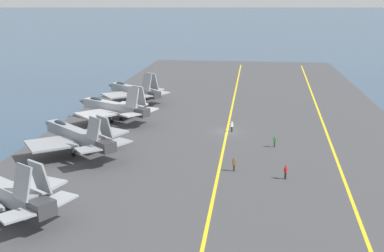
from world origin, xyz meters
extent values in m
plane|color=#334C66|center=(0.00, 0.00, 0.00)|extent=(2000.00, 2000.00, 0.00)
cube|color=#424244|center=(0.00, 0.00, 0.20)|extent=(172.30, 55.88, 0.40)
cube|color=yellow|center=(0.00, -15.37, 0.40)|extent=(154.95, 6.70, 0.01)
cube|color=yellow|center=(0.00, 0.00, 0.40)|extent=(155.07, 0.36, 0.01)
cube|color=#93999E|center=(-32.04, 20.25, 2.76)|extent=(7.42, 10.70, 1.70)
cube|color=#38383A|center=(-35.59, 14.41, 2.76)|extent=(2.64, 2.61, 1.45)
cube|color=#93999E|center=(-29.41, 18.20, 2.21)|extent=(6.18, 6.21, 0.28)
cube|color=#93999E|center=(-35.71, 15.94, 5.17)|extent=(1.94, 2.35, 3.07)
cube|color=#93999E|center=(-34.18, 15.01, 5.17)|extent=(1.94, 2.35, 3.07)
cube|color=#93999E|center=(-37.27, 15.98, 2.76)|extent=(3.54, 3.48, 0.20)
cube|color=#93999E|center=(-33.42, 13.64, 2.76)|extent=(3.40, 3.04, 0.20)
cylinder|color=#B2B2B7|center=(-31.63, 18.63, 1.16)|extent=(0.16, 0.16, 1.51)
cylinder|color=black|center=(-31.63, 18.63, 0.70)|extent=(0.50, 0.63, 0.60)
cube|color=gray|center=(-13.19, 19.74, 3.03)|extent=(9.40, 10.82, 1.54)
cone|color=#5B5E60|center=(-8.42, 25.46, 3.03)|extent=(2.68, 2.80, 1.47)
cube|color=#38383A|center=(-18.08, 13.90, 3.03)|extent=(2.69, 2.73, 1.31)
ellipsoid|color=#232D38|center=(-10.70, 22.73, 3.76)|extent=(2.65, 2.94, 0.85)
cube|color=gray|center=(-16.30, 21.77, 2.53)|extent=(7.91, 7.97, 0.28)
cube|color=gray|center=(-10.65, 17.05, 2.53)|extent=(7.65, 7.53, 0.28)
cube|color=gray|center=(-17.81, 15.48, 5.18)|extent=(2.22, 2.41, 2.73)
cube|color=gray|center=(-16.57, 14.44, 5.18)|extent=(2.22, 2.41, 2.73)
cube|color=gray|center=(-19.41, 15.69, 3.03)|extent=(3.66, 3.70, 0.20)
cube|color=gray|center=(-16.08, 12.90, 3.03)|extent=(3.64, 3.50, 0.20)
cylinder|color=#B2B2B7|center=(-10.14, 23.40, 1.33)|extent=(0.16, 0.16, 1.86)
cylinder|color=black|center=(-10.14, 23.40, 0.70)|extent=(0.55, 0.60, 0.60)
cylinder|color=#B2B2B7|center=(-14.86, 19.44, 1.33)|extent=(0.16, 0.16, 1.86)
cylinder|color=black|center=(-14.86, 19.44, 0.70)|extent=(0.55, 0.60, 0.60)
cylinder|color=#B2B2B7|center=(-13.20, 18.05, 1.33)|extent=(0.16, 0.16, 1.86)
cylinder|color=black|center=(-13.20, 18.05, 0.70)|extent=(0.55, 0.60, 0.60)
cube|color=#A8AAAF|center=(4.34, 19.95, 2.87)|extent=(7.25, 11.23, 1.57)
cone|color=#5B5E60|center=(7.76, 26.02, 2.87)|extent=(2.41, 2.71, 1.49)
cube|color=#38383A|center=(0.85, 13.73, 2.87)|extent=(2.53, 2.58, 1.34)
ellipsoid|color=#232D38|center=(6.13, 23.12, 3.62)|extent=(2.18, 2.97, 0.86)
cube|color=#A8AAAF|center=(0.98, 21.37, 2.36)|extent=(7.70, 7.68, 0.28)
cube|color=#A8AAAF|center=(7.31, 17.81, 2.36)|extent=(6.86, 6.51, 0.28)
cube|color=#A8AAAF|center=(0.76, 15.26, 5.32)|extent=(1.98, 2.47, 3.28)
cube|color=#A8AAAF|center=(2.20, 14.45, 5.32)|extent=(1.98, 2.47, 3.28)
cube|color=#A8AAAF|center=(-0.82, 15.22, 2.87)|extent=(3.60, 3.53, 0.20)
cube|color=#A8AAAF|center=(2.99, 13.08, 2.87)|extent=(3.39, 3.07, 0.20)
cylinder|color=#B2B2B7|center=(6.53, 23.83, 1.24)|extent=(0.16, 0.16, 1.69)
cylinder|color=black|center=(6.53, 23.83, 0.70)|extent=(0.49, 0.63, 0.60)
cylinder|color=#B2B2B7|center=(2.79, 19.42, 1.24)|extent=(0.16, 0.16, 1.69)
cylinder|color=black|center=(2.79, 19.42, 0.70)|extent=(0.49, 0.63, 0.60)
cylinder|color=#B2B2B7|center=(4.71, 18.35, 1.24)|extent=(0.16, 0.16, 1.69)
cylinder|color=black|center=(4.71, 18.35, 0.70)|extent=(0.49, 0.63, 0.60)
cube|color=#93999E|center=(20.81, 20.52, 2.65)|extent=(8.67, 10.43, 1.52)
cone|color=#5B5E60|center=(25.15, 26.03, 2.65)|extent=(2.55, 2.69, 1.45)
cube|color=#38383A|center=(16.37, 14.88, 2.65)|extent=(2.59, 2.62, 1.30)
ellipsoid|color=#232D38|center=(23.08, 23.40, 3.37)|extent=(2.48, 2.83, 0.84)
cube|color=#93999E|center=(17.78, 22.38, 2.15)|extent=(7.51, 7.57, 0.28)
cube|color=#93999E|center=(23.33, 18.02, 2.15)|extent=(7.18, 7.03, 0.28)
cube|color=#93999E|center=(16.54, 16.40, 5.03)|extent=(2.18, 2.40, 3.18)
cube|color=#93999E|center=(17.80, 15.41, 5.03)|extent=(2.18, 2.40, 3.18)
cube|color=#93999E|center=(14.97, 16.60, 2.65)|extent=(3.57, 3.61, 0.20)
cube|color=#93999E|center=(18.37, 13.92, 2.65)|extent=(3.55, 3.34, 0.20)
cylinder|color=#B2B2B7|center=(23.58, 24.04, 1.14)|extent=(0.16, 0.16, 1.49)
cylinder|color=black|center=(23.58, 24.04, 0.70)|extent=(0.54, 0.61, 0.60)
cylinder|color=#B2B2B7|center=(19.21, 20.22, 1.14)|extent=(0.16, 0.16, 1.49)
cylinder|color=black|center=(19.21, 20.22, 0.70)|extent=(0.54, 0.61, 0.60)
cylinder|color=#B2B2B7|center=(20.89, 18.90, 1.14)|extent=(0.16, 0.16, 1.49)
cylinder|color=black|center=(20.89, 18.90, 0.70)|extent=(0.54, 0.61, 0.60)
cylinder|color=#232328|center=(-0.02, -0.75, 0.80)|extent=(0.24, 0.24, 0.81)
cube|color=white|center=(-0.02, -0.75, 1.47)|extent=(0.43, 0.46, 0.53)
sphere|color=#9E7051|center=(-0.02, -0.75, 1.87)|extent=(0.22, 0.22, 0.22)
sphere|color=white|center=(-0.02, -0.75, 1.93)|extent=(0.24, 0.24, 0.24)
cylinder|color=#4C473D|center=(-7.22, -7.09, 0.81)|extent=(0.24, 0.24, 0.82)
cube|color=green|center=(-7.22, -7.09, 1.51)|extent=(0.45, 0.37, 0.59)
sphere|color=tan|center=(-7.22, -7.09, 1.94)|extent=(0.22, 0.22, 0.22)
sphere|color=green|center=(-7.22, -7.09, 2.00)|extent=(0.24, 0.24, 0.24)
cylinder|color=#232328|center=(-19.52, -7.86, 0.83)|extent=(0.24, 0.24, 0.85)
cube|color=red|center=(-19.52, -7.86, 1.52)|extent=(0.46, 0.42, 0.55)
sphere|color=#9E7051|center=(-19.52, -7.86, 1.93)|extent=(0.22, 0.22, 0.22)
sphere|color=red|center=(-19.52, -7.86, 1.99)|extent=(0.24, 0.24, 0.24)
cylinder|color=#383328|center=(-17.63, -1.85, 0.81)|extent=(0.24, 0.24, 0.83)
cube|color=brown|center=(-17.63, -1.85, 1.52)|extent=(0.41, 0.46, 0.59)
sphere|color=#9E7051|center=(-17.63, -1.85, 1.95)|extent=(0.22, 0.22, 0.22)
sphere|color=brown|center=(-17.63, -1.85, 2.01)|extent=(0.24, 0.24, 0.24)
camera|label=1|loc=(-72.70, -3.70, 20.78)|focal=45.00mm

